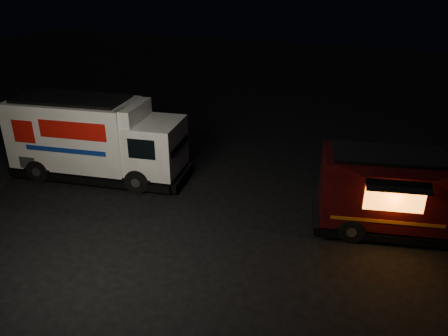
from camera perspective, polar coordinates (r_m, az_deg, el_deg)
ground at (r=14.79m, az=-5.25°, el=-7.08°), size 80.00×80.00×0.00m
white_truck at (r=18.04m, az=-16.10°, el=3.74°), size 7.42×3.53×3.23m
red_truck at (r=14.82m, az=23.02°, el=-3.15°), size 6.05×3.31×2.66m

